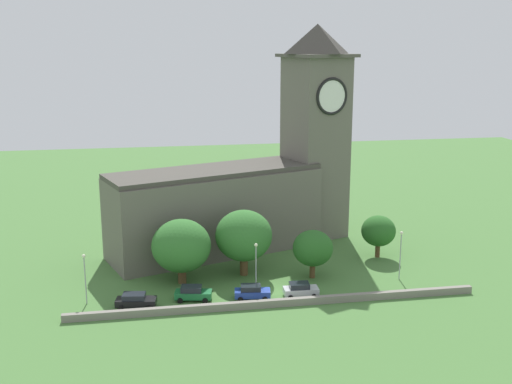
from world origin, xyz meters
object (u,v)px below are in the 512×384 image
at_px(church, 254,180).
at_px(tree_churchyard, 378,231).
at_px(streetlamp_west_mid, 256,259).
at_px(tree_by_tower, 313,248).
at_px(car_black, 136,300).
at_px(streetlamp_west_end, 85,270).
at_px(streetlamp_central, 401,247).
at_px(car_blue, 252,292).
at_px(tree_riverside_west, 181,246).
at_px(car_green, 193,293).
at_px(tree_riverside_east, 244,236).
at_px(car_silver, 300,290).

distance_m(church, tree_churchyard, 19.88).
height_order(streetlamp_west_mid, tree_by_tower, tree_by_tower).
relative_size(car_black, streetlamp_west_end, 0.79).
bearing_deg(streetlamp_central, tree_churchyard, 87.86).
bearing_deg(tree_churchyard, car_blue, -149.86).
xyz_separation_m(church, tree_riverside_west, (-11.75, -13.99, -5.12)).
distance_m(streetlamp_west_end, streetlamp_central, 39.77).
relative_size(car_green, tree_riverside_east, 0.52).
bearing_deg(tree_churchyard, car_silver, -139.93).
bearing_deg(streetlamp_central, church, 133.01).
xyz_separation_m(streetlamp_west_end, streetlamp_west_mid, (20.50, 0.19, 0.07)).
bearing_deg(tree_riverside_east, tree_riverside_west, -169.35).
distance_m(streetlamp_west_mid, tree_churchyard, 21.88).
bearing_deg(streetlamp_west_end, tree_riverside_west, 21.91).
xyz_separation_m(tree_riverside_east, tree_by_tower, (8.76, -2.55, -1.41)).
bearing_deg(car_blue, tree_churchyard, 30.14).
xyz_separation_m(church, car_green, (-10.81, -19.80, -9.24)).
relative_size(church, streetlamp_west_mid, 6.14).
bearing_deg(tree_riverside_east, streetlamp_west_mid, -84.44).
bearing_deg(tree_riverside_west, tree_churchyard, 10.46).
height_order(streetlamp_west_mid, streetlamp_central, streetlamp_central).
relative_size(car_blue, tree_by_tower, 0.70).
bearing_deg(tree_by_tower, tree_riverside_east, 163.76).
bearing_deg(streetlamp_central, tree_by_tower, 166.78).
distance_m(car_silver, streetlamp_west_end, 25.91).
relative_size(car_silver, tree_by_tower, 0.67).
relative_size(car_black, streetlamp_west_mid, 0.78).
bearing_deg(tree_riverside_east, church, 74.53).
xyz_separation_m(car_green, tree_churchyard, (27.54, 11.06, 2.99)).
height_order(streetlamp_central, tree_by_tower, streetlamp_central).
bearing_deg(car_silver, car_blue, 176.99).
bearing_deg(tree_riverside_east, car_blue, -91.94).
distance_m(car_blue, tree_by_tower, 11.11).
xyz_separation_m(church, streetlamp_west_mid, (-2.85, -18.47, -5.87)).
distance_m(streetlamp_west_mid, tree_by_tower, 8.89).
distance_m(tree_riverside_west, tree_riverside_east, 8.47).
relative_size(streetlamp_west_mid, tree_churchyard, 1.03).
bearing_deg(tree_riverside_west, streetlamp_west_mid, -26.69).
xyz_separation_m(car_black, car_silver, (19.83, -0.19, 0.02)).
bearing_deg(tree_churchyard, streetlamp_west_mid, -153.57).
xyz_separation_m(car_blue, car_silver, (5.96, -0.31, 0.00)).
bearing_deg(tree_churchyard, tree_by_tower, -151.28).
bearing_deg(tree_by_tower, streetlamp_west_mid, -156.91).
bearing_deg(church, car_green, -118.64).
height_order(car_black, streetlamp_west_end, streetlamp_west_end).
distance_m(tree_riverside_west, tree_by_tower, 17.13).
bearing_deg(streetlamp_central, car_silver, -166.75).
height_order(streetlamp_west_mid, tree_riverside_west, tree_riverside_west).
height_order(tree_riverside_west, tree_riverside_east, tree_riverside_east).
height_order(car_blue, streetlamp_west_end, streetlamp_west_end).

